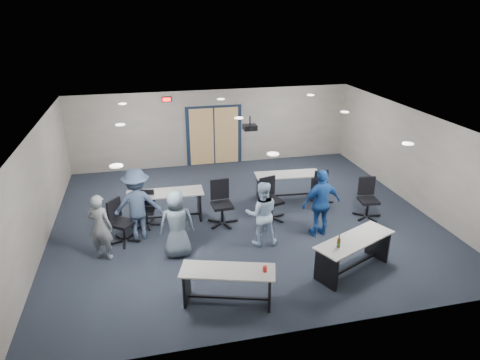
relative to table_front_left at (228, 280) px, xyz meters
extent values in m
plane|color=#1C202C|center=(1.12, 3.42, -0.50)|extent=(10.00, 10.00, 0.00)
cube|color=gray|center=(1.12, 7.92, 0.85)|extent=(10.00, 0.04, 2.70)
cube|color=gray|center=(1.12, -1.08, 0.85)|extent=(10.00, 0.04, 2.70)
cube|color=gray|center=(-3.88, 3.42, 0.85)|extent=(0.04, 9.00, 2.70)
cube|color=gray|center=(6.12, 3.42, 0.85)|extent=(0.04, 9.00, 2.70)
cube|color=silver|center=(1.12, 3.42, 2.20)|extent=(10.00, 9.00, 0.04)
cube|color=#101D32|center=(1.12, 7.89, 0.55)|extent=(2.00, 0.06, 2.20)
cube|color=tan|center=(0.67, 7.87, 0.55)|extent=(0.85, 0.04, 2.05)
cube|color=tan|center=(1.57, 7.87, 0.55)|extent=(0.85, 0.04, 2.05)
cube|color=black|center=(-0.48, 7.87, 1.95)|extent=(0.32, 0.05, 0.18)
cube|color=#FF0C0C|center=(-0.48, 7.84, 1.95)|extent=(0.26, 0.02, 0.12)
cylinder|color=black|center=(1.42, 3.92, 2.08)|extent=(0.04, 0.04, 0.24)
cube|color=black|center=(1.42, 3.92, 1.90)|extent=(0.35, 0.30, 0.14)
cylinder|color=black|center=(1.42, 3.77, 1.90)|extent=(0.08, 0.03, 0.08)
cube|color=#ADACA4|center=(-0.01, 0.00, 0.21)|extent=(1.91, 1.11, 0.03)
cube|color=black|center=(-0.78, 0.24, -0.15)|extent=(0.21, 0.54, 0.70)
cube|color=black|center=(0.76, -0.23, -0.15)|extent=(0.21, 0.54, 0.70)
cube|color=black|center=(-0.01, 0.00, -0.40)|extent=(1.55, 0.52, 0.04)
cylinder|color=red|center=(0.67, -0.20, 0.29)|extent=(0.08, 0.08, 0.12)
cube|color=#ADACA4|center=(2.85, 0.44, 0.27)|extent=(2.03, 1.39, 0.03)
cube|color=black|center=(2.06, 0.08, -0.13)|extent=(0.29, 0.56, 0.75)
cube|color=black|center=(3.63, 0.80, -0.13)|extent=(0.29, 0.56, 0.75)
cube|color=black|center=(2.85, 0.44, -0.40)|extent=(1.59, 0.76, 0.04)
cube|color=#ADACA4|center=(-0.92, 3.77, 0.29)|extent=(2.02, 0.72, 0.03)
cube|color=black|center=(-1.82, 3.80, -0.11)|extent=(0.07, 0.61, 0.78)
cube|color=black|center=(-0.03, 3.75, -0.11)|extent=(0.07, 0.61, 0.78)
cube|color=black|center=(-0.92, 3.77, -0.39)|extent=(1.78, 0.10, 0.04)
cube|color=#ADACA4|center=(2.72, 4.39, 0.26)|extent=(1.97, 0.79, 0.03)
cube|color=black|center=(1.86, 4.46, -0.13)|extent=(0.10, 0.59, 0.75)
cube|color=black|center=(3.57, 4.33, -0.13)|extent=(0.10, 0.59, 0.75)
cube|color=black|center=(2.72, 4.39, -0.40)|extent=(1.71, 0.18, 0.04)
imported|color=gray|center=(-2.47, 2.23, 0.28)|extent=(0.68, 0.59, 1.58)
imported|color=slate|center=(-0.78, 1.95, 0.31)|extent=(0.80, 0.52, 1.63)
imported|color=#C0DDFF|center=(1.23, 2.01, 0.30)|extent=(0.86, 0.71, 1.61)
imported|color=#1D4DA0|center=(2.78, 2.10, 0.37)|extent=(1.07, 0.55, 1.74)
imported|color=#394A68|center=(-1.64, 2.97, 0.41)|extent=(1.19, 0.69, 1.83)
camera|label=1|loc=(-1.34, -6.73, 4.88)|focal=32.00mm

